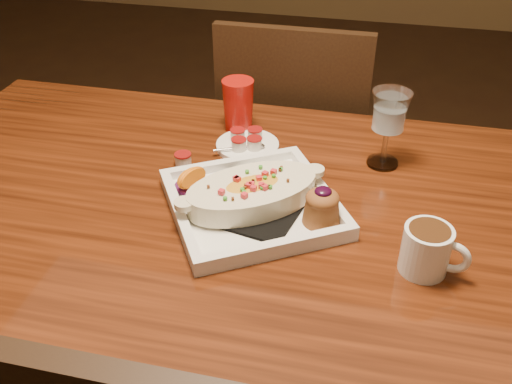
% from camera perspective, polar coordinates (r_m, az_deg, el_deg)
% --- Properties ---
extents(table, '(1.50, 0.90, 0.75)m').
position_cam_1_polar(table, '(1.13, -1.26, -5.97)').
color(table, maroon).
rests_on(table, floor).
extents(chair_far, '(0.42, 0.42, 0.93)m').
position_cam_1_polar(chair_far, '(1.71, 3.93, 3.81)').
color(chair_far, black).
rests_on(chair_far, floor).
extents(plate, '(0.40, 0.40, 0.08)m').
position_cam_1_polar(plate, '(1.05, 0.06, -0.56)').
color(plate, white).
rests_on(plate, table).
extents(coffee_mug, '(0.11, 0.08, 0.08)m').
position_cam_1_polar(coffee_mug, '(0.95, 16.81, -5.44)').
color(coffee_mug, white).
rests_on(coffee_mug, table).
extents(goblet, '(0.08, 0.08, 0.16)m').
position_cam_1_polar(goblet, '(1.18, 13.18, 7.47)').
color(goblet, silver).
rests_on(goblet, table).
extents(saucer, '(0.14, 0.14, 0.09)m').
position_cam_1_polar(saucer, '(1.26, -0.96, 4.89)').
color(saucer, white).
rests_on(saucer, table).
extents(creamer_loose, '(0.04, 0.04, 0.03)m').
position_cam_1_polar(creamer_loose, '(1.20, -7.30, 3.25)').
color(creamer_loose, silver).
rests_on(creamer_loose, table).
extents(red_tumbler, '(0.07, 0.07, 0.12)m').
position_cam_1_polar(red_tumbler, '(1.31, -1.79, 8.65)').
color(red_tumbler, '#B7130D').
rests_on(red_tumbler, table).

